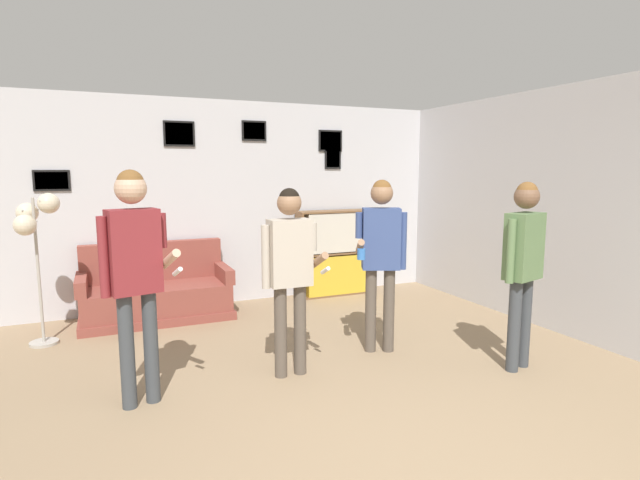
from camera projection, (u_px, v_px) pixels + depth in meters
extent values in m
cube|color=silver|center=(235.00, 203.00, 6.72)|extent=(8.26, 0.06, 2.70)
cube|color=black|center=(333.00, 158.00, 7.16)|extent=(0.25, 0.02, 0.30)
cube|color=#B2B2BC|center=(333.00, 158.00, 7.16)|extent=(0.20, 0.01, 0.26)
cube|color=black|center=(254.00, 131.00, 6.65)|extent=(0.33, 0.02, 0.26)
cube|color=gray|center=(254.00, 131.00, 6.65)|extent=(0.29, 0.01, 0.22)
cube|color=black|center=(52.00, 181.00, 5.77)|extent=(0.39, 0.02, 0.24)
cube|color=gray|center=(52.00, 181.00, 5.77)|extent=(0.34, 0.01, 0.20)
cube|color=black|center=(330.00, 141.00, 7.11)|extent=(0.36, 0.02, 0.30)
cube|color=beige|center=(331.00, 141.00, 7.11)|extent=(0.32, 0.01, 0.25)
cube|color=black|center=(179.00, 134.00, 6.27)|extent=(0.38, 0.02, 0.32)
cube|color=gray|center=(179.00, 134.00, 6.27)|extent=(0.34, 0.01, 0.27)
cube|color=silver|center=(535.00, 209.00, 5.78)|extent=(0.06, 7.00, 2.70)
cube|color=brown|center=(158.00, 315.00, 6.04)|extent=(1.75, 0.80, 0.10)
cube|color=brown|center=(157.00, 298.00, 6.01)|extent=(1.69, 0.74, 0.32)
cube|color=brown|center=(153.00, 261.00, 6.25)|extent=(1.69, 0.14, 0.49)
cube|color=brown|center=(81.00, 284.00, 5.65)|extent=(0.12, 0.74, 0.18)
cube|color=brown|center=(224.00, 273.00, 6.30)|extent=(0.12, 0.74, 0.18)
cube|color=brown|center=(300.00, 255.00, 6.96)|extent=(0.02, 0.30, 1.22)
cube|color=brown|center=(367.00, 250.00, 7.39)|extent=(0.02, 0.30, 1.22)
cube|color=brown|center=(330.00, 251.00, 7.30)|extent=(1.10, 0.01, 1.22)
cube|color=brown|center=(334.00, 293.00, 7.26)|extent=(1.05, 0.30, 0.02)
cube|color=brown|center=(334.00, 211.00, 7.09)|extent=(1.05, 0.30, 0.02)
cube|color=brown|center=(334.00, 253.00, 7.17)|extent=(1.05, 0.30, 0.02)
cube|color=gold|center=(334.00, 274.00, 7.21)|extent=(0.90, 0.26, 0.56)
cube|color=beige|center=(335.00, 232.00, 7.12)|extent=(0.90, 0.26, 0.56)
cylinder|color=#ADA89E|center=(44.00, 343.00, 5.19)|extent=(0.28, 0.28, 0.03)
cylinder|color=#ADA89E|center=(38.00, 271.00, 5.08)|extent=(0.03, 0.03, 1.49)
cylinder|color=#ADA89E|center=(41.00, 200.00, 5.01)|extent=(0.02, 0.16, 0.02)
sphere|color=beige|center=(49.00, 203.00, 5.04)|extent=(0.21, 0.21, 0.21)
cylinder|color=#ADA89E|center=(30.00, 210.00, 5.03)|extent=(0.15, 0.09, 0.02)
sphere|color=beige|center=(27.00, 213.00, 5.08)|extent=(0.21, 0.21, 0.21)
cylinder|color=#ADA89E|center=(29.00, 221.00, 4.94)|extent=(0.15, 0.09, 0.02)
sphere|color=beige|center=(25.00, 225.00, 4.87)|extent=(0.21, 0.21, 0.21)
cylinder|color=#3D4247|center=(127.00, 352.00, 3.75)|extent=(0.11, 0.11, 0.89)
cylinder|color=#3D4247|center=(151.00, 347.00, 3.86)|extent=(0.11, 0.11, 0.89)
cube|color=maroon|center=(134.00, 251.00, 3.70)|extent=(0.40, 0.27, 0.63)
sphere|color=#D1A889|center=(131.00, 188.00, 3.63)|extent=(0.23, 0.23, 0.23)
sphere|color=brown|center=(130.00, 183.00, 3.62)|extent=(0.19, 0.19, 0.19)
cylinder|color=maroon|center=(162.00, 230.00, 3.80)|extent=(0.07, 0.07, 0.27)
cylinder|color=#D1A889|center=(170.00, 259.00, 3.71)|extent=(0.13, 0.33, 0.19)
cylinder|color=white|center=(177.00, 272.00, 3.61)|extent=(0.06, 0.15, 0.09)
cylinder|color=maroon|center=(103.00, 257.00, 3.57)|extent=(0.07, 0.07, 0.59)
cylinder|color=brown|center=(281.00, 332.00, 4.33)|extent=(0.11, 0.11, 0.81)
cylinder|color=brown|center=(300.00, 329.00, 4.40)|extent=(0.11, 0.11, 0.81)
cube|color=#BCB2A3|center=(290.00, 253.00, 4.27)|extent=(0.36, 0.20, 0.57)
sphere|color=#997051|center=(289.00, 203.00, 4.21)|extent=(0.21, 0.21, 0.21)
sphere|color=black|center=(289.00, 199.00, 4.20)|extent=(0.18, 0.18, 0.18)
cylinder|color=#BCB2A3|center=(313.00, 237.00, 4.33)|extent=(0.07, 0.07, 0.24)
cylinder|color=#997051|center=(319.00, 260.00, 4.24)|extent=(0.07, 0.30, 0.18)
cylinder|color=white|center=(325.00, 270.00, 4.12)|extent=(0.04, 0.14, 0.09)
cylinder|color=#BCB2A3|center=(266.00, 257.00, 4.19)|extent=(0.07, 0.07, 0.54)
cylinder|color=brown|center=(371.00, 310.00, 4.94)|extent=(0.11, 0.11, 0.84)
cylinder|color=brown|center=(389.00, 310.00, 4.94)|extent=(0.11, 0.11, 0.84)
cube|color=#384C84|center=(381.00, 239.00, 4.84)|extent=(0.41, 0.33, 0.59)
sphere|color=#997051|center=(382.00, 193.00, 4.78)|extent=(0.22, 0.22, 0.22)
sphere|color=brown|center=(382.00, 189.00, 4.77)|extent=(0.18, 0.18, 0.18)
cylinder|color=#384C84|center=(403.00, 241.00, 4.84)|extent=(0.07, 0.07, 0.56)
cylinder|color=#384C84|center=(359.00, 225.00, 4.82)|extent=(0.07, 0.07, 0.25)
cylinder|color=#997051|center=(360.00, 247.00, 4.71)|extent=(0.18, 0.31, 0.19)
cylinder|color=blue|center=(361.00, 254.00, 4.58)|extent=(0.08, 0.08, 0.10)
cylinder|color=#3D4247|center=(514.00, 326.00, 4.45)|extent=(0.11, 0.11, 0.83)
cylinder|color=#3D4247|center=(524.00, 322.00, 4.56)|extent=(0.11, 0.11, 0.83)
cube|color=#5B7A4C|center=(524.00, 246.00, 4.40)|extent=(0.40, 0.29, 0.59)
sphere|color=brown|center=(527.00, 197.00, 4.34)|extent=(0.22, 0.22, 0.22)
sphere|color=brown|center=(527.00, 192.00, 4.34)|extent=(0.18, 0.18, 0.18)
cylinder|color=#5B7A4C|center=(536.00, 246.00, 4.54)|extent=(0.07, 0.07, 0.56)
cylinder|color=#5B7A4C|center=(511.00, 251.00, 4.27)|extent=(0.07, 0.07, 0.56)
cylinder|color=black|center=(122.00, 331.00, 5.35)|extent=(0.06, 0.06, 0.17)
cylinder|color=black|center=(121.00, 319.00, 5.33)|extent=(0.03, 0.03, 0.07)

